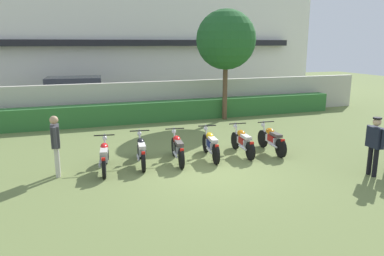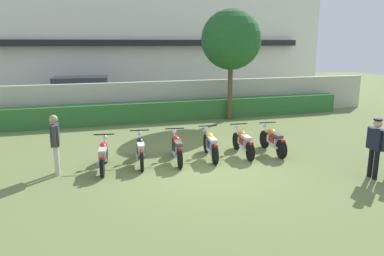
{
  "view_description": "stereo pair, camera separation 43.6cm",
  "coord_description": "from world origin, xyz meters",
  "px_view_note": "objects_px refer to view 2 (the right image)",
  "views": [
    {
      "loc": [
        -3.8,
        -9.39,
        3.59
      ],
      "look_at": [
        0.0,
        1.44,
        0.95
      ],
      "focal_mm": 34.82,
      "sensor_mm": 36.0,
      "label": 1
    },
    {
      "loc": [
        -3.39,
        -9.53,
        3.59
      ],
      "look_at": [
        0.0,
        1.44,
        0.95
      ],
      "focal_mm": 34.82,
      "sensor_mm": 36.0,
      "label": 2
    }
  ],
  "objects_px": {
    "motorcycle_in_row_1": "(141,150)",
    "officer_0": "(376,144)",
    "motorcycle_in_row_0": "(104,155)",
    "motorcycle_in_row_5": "(273,140)",
    "motorcycle_in_row_2": "(177,148)",
    "inspector_person": "(55,139)",
    "motorcycle_in_row_3": "(211,144)",
    "tree_near_inspector": "(231,40)",
    "parked_car": "(85,95)",
    "motorcycle_in_row_4": "(243,142)"
  },
  "relations": [
    {
      "from": "motorcycle_in_row_5",
      "to": "motorcycle_in_row_3",
      "type": "bearing_deg",
      "value": 90.7
    },
    {
      "from": "tree_near_inspector",
      "to": "motorcycle_in_row_2",
      "type": "bearing_deg",
      "value": -126.24
    },
    {
      "from": "motorcycle_in_row_5",
      "to": "officer_0",
      "type": "distance_m",
      "value": 3.27
    },
    {
      "from": "motorcycle_in_row_1",
      "to": "motorcycle_in_row_3",
      "type": "distance_m",
      "value": 2.22
    },
    {
      "from": "motorcycle_in_row_3",
      "to": "officer_0",
      "type": "relative_size",
      "value": 1.16
    },
    {
      "from": "motorcycle_in_row_2",
      "to": "motorcycle_in_row_0",
      "type": "bearing_deg",
      "value": 99.31
    },
    {
      "from": "inspector_person",
      "to": "motorcycle_in_row_3",
      "type": "bearing_deg",
      "value": 1.84
    },
    {
      "from": "motorcycle_in_row_3",
      "to": "motorcycle_in_row_5",
      "type": "xyz_separation_m",
      "value": [
        2.16,
        -0.09,
        -0.0
      ]
    },
    {
      "from": "motorcycle_in_row_0",
      "to": "motorcycle_in_row_5",
      "type": "height_order",
      "value": "motorcycle_in_row_5"
    },
    {
      "from": "motorcycle_in_row_1",
      "to": "motorcycle_in_row_5",
      "type": "xyz_separation_m",
      "value": [
        4.38,
        -0.16,
        0.01
      ]
    },
    {
      "from": "motorcycle_in_row_5",
      "to": "inspector_person",
      "type": "relative_size",
      "value": 1.11
    },
    {
      "from": "tree_near_inspector",
      "to": "motorcycle_in_row_0",
      "type": "bearing_deg",
      "value": -138.07
    },
    {
      "from": "motorcycle_in_row_0",
      "to": "motorcycle_in_row_2",
      "type": "xyz_separation_m",
      "value": [
        2.21,
        0.08,
        0.01
      ]
    },
    {
      "from": "parked_car",
      "to": "inspector_person",
      "type": "distance_m",
      "value": 9.55
    },
    {
      "from": "motorcycle_in_row_0",
      "to": "motorcycle_in_row_1",
      "type": "distance_m",
      "value": 1.12
    },
    {
      "from": "parked_car",
      "to": "motorcycle_in_row_2",
      "type": "relative_size",
      "value": 2.49
    },
    {
      "from": "motorcycle_in_row_4",
      "to": "motorcycle_in_row_5",
      "type": "bearing_deg",
      "value": -90.75
    },
    {
      "from": "parked_car",
      "to": "motorcycle_in_row_3",
      "type": "relative_size",
      "value": 2.46
    },
    {
      "from": "parked_car",
      "to": "motorcycle_in_row_1",
      "type": "xyz_separation_m",
      "value": [
        1.36,
        -9.27,
        -0.49
      ]
    },
    {
      "from": "tree_near_inspector",
      "to": "parked_car",
      "type": "bearing_deg",
      "value": 149.84
    },
    {
      "from": "motorcycle_in_row_4",
      "to": "officer_0",
      "type": "relative_size",
      "value": 1.16
    },
    {
      "from": "motorcycle_in_row_4",
      "to": "motorcycle_in_row_3",
      "type": "bearing_deg",
      "value": 95.37
    },
    {
      "from": "parked_car",
      "to": "motorcycle_in_row_5",
      "type": "distance_m",
      "value": 11.05
    },
    {
      "from": "motorcycle_in_row_3",
      "to": "motorcycle_in_row_4",
      "type": "relative_size",
      "value": 1.0
    },
    {
      "from": "parked_car",
      "to": "motorcycle_in_row_2",
      "type": "xyz_separation_m",
      "value": [
        2.47,
        -9.38,
        -0.49
      ]
    },
    {
      "from": "tree_near_inspector",
      "to": "inspector_person",
      "type": "height_order",
      "value": "tree_near_inspector"
    },
    {
      "from": "tree_near_inspector",
      "to": "motorcycle_in_row_3",
      "type": "xyz_separation_m",
      "value": [
        -2.97,
        -5.54,
        -3.27
      ]
    },
    {
      "from": "tree_near_inspector",
      "to": "motorcycle_in_row_3",
      "type": "bearing_deg",
      "value": -118.24
    },
    {
      "from": "motorcycle_in_row_5",
      "to": "parked_car",
      "type": "bearing_deg",
      "value": 34.35
    },
    {
      "from": "motorcycle_in_row_1",
      "to": "motorcycle_in_row_3",
      "type": "xyz_separation_m",
      "value": [
        2.22,
        -0.07,
        0.01
      ]
    },
    {
      "from": "motorcycle_in_row_1",
      "to": "inspector_person",
      "type": "height_order",
      "value": "inspector_person"
    },
    {
      "from": "tree_near_inspector",
      "to": "motorcycle_in_row_1",
      "type": "bearing_deg",
      "value": -133.51
    },
    {
      "from": "motorcycle_in_row_2",
      "to": "motorcycle_in_row_5",
      "type": "distance_m",
      "value": 3.27
    },
    {
      "from": "motorcycle_in_row_5",
      "to": "inspector_person",
      "type": "distance_m",
      "value": 6.78
    },
    {
      "from": "motorcycle_in_row_1",
      "to": "officer_0",
      "type": "bearing_deg",
      "value": -110.46
    },
    {
      "from": "parked_car",
      "to": "motorcycle_in_row_1",
      "type": "height_order",
      "value": "parked_car"
    },
    {
      "from": "motorcycle_in_row_2",
      "to": "inspector_person",
      "type": "relative_size",
      "value": 1.11
    },
    {
      "from": "tree_near_inspector",
      "to": "motorcycle_in_row_2",
      "type": "xyz_separation_m",
      "value": [
        -4.08,
        -5.57,
        -3.27
      ]
    },
    {
      "from": "motorcycle_in_row_1",
      "to": "motorcycle_in_row_0",
      "type": "bearing_deg",
      "value": 106.88
    },
    {
      "from": "tree_near_inspector",
      "to": "motorcycle_in_row_0",
      "type": "xyz_separation_m",
      "value": [
        -6.29,
        -5.65,
        -3.28
      ]
    },
    {
      "from": "tree_near_inspector",
      "to": "officer_0",
      "type": "bearing_deg",
      "value": -85.84
    },
    {
      "from": "tree_near_inspector",
      "to": "motorcycle_in_row_1",
      "type": "relative_size",
      "value": 2.7
    },
    {
      "from": "motorcycle_in_row_2",
      "to": "motorcycle_in_row_5",
      "type": "xyz_separation_m",
      "value": [
        3.27,
        -0.05,
        0.0
      ]
    },
    {
      "from": "parked_car",
      "to": "motorcycle_in_row_4",
      "type": "xyz_separation_m",
      "value": [
        4.71,
        -9.33,
        -0.49
      ]
    },
    {
      "from": "motorcycle_in_row_0",
      "to": "motorcycle_in_row_5",
      "type": "distance_m",
      "value": 5.48
    },
    {
      "from": "motorcycle_in_row_4",
      "to": "motorcycle_in_row_5",
      "type": "distance_m",
      "value": 1.03
    },
    {
      "from": "motorcycle_in_row_0",
      "to": "officer_0",
      "type": "height_order",
      "value": "officer_0"
    },
    {
      "from": "motorcycle_in_row_2",
      "to": "motorcycle_in_row_4",
      "type": "bearing_deg",
      "value": -81.58
    },
    {
      "from": "motorcycle_in_row_1",
      "to": "motorcycle_in_row_3",
      "type": "relative_size",
      "value": 1.0
    },
    {
      "from": "motorcycle_in_row_5",
      "to": "officer_0",
      "type": "xyz_separation_m",
      "value": [
        1.43,
        -2.89,
        0.52
      ]
    }
  ]
}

